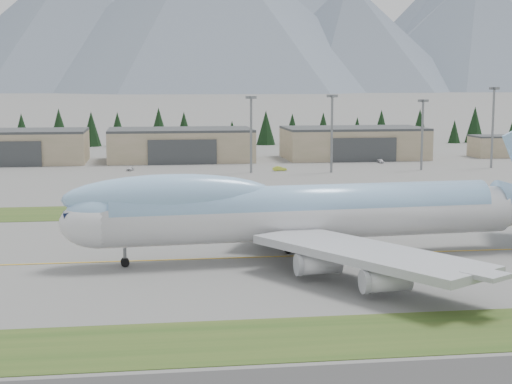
{
  "coord_description": "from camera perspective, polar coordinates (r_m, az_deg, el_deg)",
  "views": [
    {
      "loc": [
        -26.14,
        -114.54,
        26.18
      ],
      "look_at": [
        -8.25,
        13.92,
        8.0
      ],
      "focal_mm": 55.0,
      "sensor_mm": 36.0,
      "label": 1
    }
  ],
  "objects": [
    {
      "name": "ground",
      "position": [
        120.36,
        4.82,
        -4.61
      ],
      "size": [
        7000.0,
        7000.0,
        0.0
      ],
      "primitive_type": "plane",
      "color": "#5F5F5D",
      "rests_on": "ground"
    },
    {
      "name": "grass_strip_near",
      "position": [
        85.01,
        10.56,
        -10.1
      ],
      "size": [
        400.0,
        14.0,
        0.08
      ],
      "primitive_type": "cube",
      "color": "#2D4D1B",
      "rests_on": "ground"
    },
    {
      "name": "grass_strip_far",
      "position": [
        163.77,
        1.36,
        -1.22
      ],
      "size": [
        400.0,
        18.0,
        0.08
      ],
      "primitive_type": "cube",
      "color": "#2D4D1B",
      "rests_on": "ground"
    },
    {
      "name": "taxiway_line_main",
      "position": [
        120.36,
        4.82,
        -4.61
      ],
      "size": [
        400.0,
        0.4,
        0.02
      ],
      "primitive_type": "cube",
      "color": "gold",
      "rests_on": "ground"
    },
    {
      "name": "boeing_747_freighter",
      "position": [
        117.31,
        3.66,
        -1.38
      ],
      "size": [
        82.01,
        70.68,
        21.61
      ],
      "rotation": [
        0.0,
        0.0,
        0.07
      ],
      "color": "silver",
      "rests_on": "ground"
    },
    {
      "name": "hangar_left",
      "position": [
        268.85,
        -17.32,
        3.18
      ],
      "size": [
        48.0,
        26.6,
        10.8
      ],
      "color": "gray",
      "rests_on": "ground"
    },
    {
      "name": "hangar_center",
      "position": [
        265.48,
        -5.51,
        3.45
      ],
      "size": [
        48.0,
        26.6,
        10.8
      ],
      "color": "gray",
      "rests_on": "ground"
    },
    {
      "name": "hangar_right",
      "position": [
        274.62,
        7.12,
        3.58
      ],
      "size": [
        48.0,
        26.6,
        10.8
      ],
      "color": "gray",
      "rests_on": "ground"
    },
    {
      "name": "control_shed",
      "position": [
        290.0,
        16.82,
        3.21
      ],
      "size": [
        14.0,
        12.0,
        7.6
      ],
      "color": "gray",
      "rests_on": "ground"
    },
    {
      "name": "floodlight_masts",
      "position": [
        238.48,
        11.49,
        5.34
      ],
      "size": [
        96.75,
        9.9,
        24.78
      ],
      "color": "slate",
      "rests_on": "ground"
    },
    {
      "name": "service_vehicle_a",
      "position": [
        237.39,
        -9.13,
        1.55
      ],
      "size": [
        2.57,
        4.27,
        1.36
      ],
      "primitive_type": "imported",
      "rotation": [
        0.0,
        0.0,
        -0.26
      ],
      "color": "silver",
      "rests_on": "ground"
    },
    {
      "name": "service_vehicle_b",
      "position": [
        233.81,
        1.73,
        1.55
      ],
      "size": [
        4.27,
        1.8,
        1.37
      ],
      "primitive_type": "imported",
      "rotation": [
        0.0,
        0.0,
        1.65
      ],
      "color": "#B7CA32",
      "rests_on": "ground"
    },
    {
      "name": "service_vehicle_c",
      "position": [
        260.01,
        9.06,
        2.1
      ],
      "size": [
        1.63,
        3.84,
        1.1
      ],
      "primitive_type": "imported",
      "rotation": [
        0.0,
        0.0,
        -0.02
      ],
      "color": "silver",
      "rests_on": "ground"
    },
    {
      "name": "conifer_belt",
      "position": [
        329.09,
        -2.41,
        4.64
      ],
      "size": [
        273.6,
        15.67,
        16.03
      ],
      "color": "black",
      "rests_on": "ground"
    },
    {
      "name": "mountain_ridge_front",
      "position": [
        2315.17,
        -5.31,
        12.72
      ],
      "size": [
        4227.09,
        1172.33,
        477.51
      ],
      "color": "#4D5767",
      "rests_on": "ground"
    },
    {
      "name": "mountain_ridge_rear",
      "position": [
        3035.65,
        -2.98,
        12.51
      ],
      "size": [
        4558.02,
        1061.78,
        530.89
      ],
      "color": "#4D5767",
      "rests_on": "ground"
    }
  ]
}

